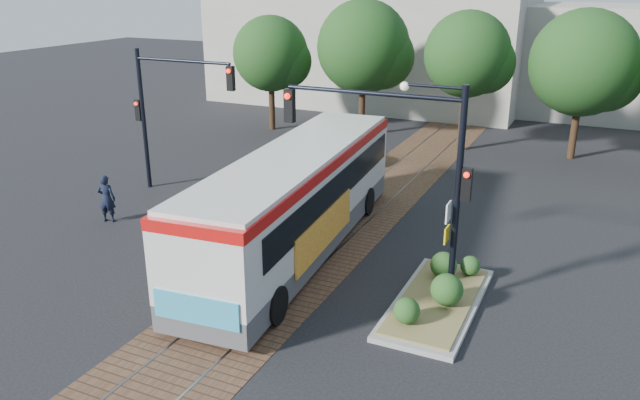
{
  "coord_description": "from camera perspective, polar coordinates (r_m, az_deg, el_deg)",
  "views": [
    {
      "loc": [
        8.41,
        -16.51,
        8.76
      ],
      "look_at": [
        -0.04,
        1.56,
        1.6
      ],
      "focal_mm": 35.0,
      "sensor_mm": 36.0,
      "label": 1
    }
  ],
  "objects": [
    {
      "name": "tree_row",
      "position": [
        33.93,
        12.97,
        12.65
      ],
      "size": [
        26.4,
        5.6,
        7.67
      ],
      "color": "#382314",
      "rests_on": "ground"
    },
    {
      "name": "trackbed",
      "position": [
        23.83,
        2.58,
        -1.83
      ],
      "size": [
        3.6,
        40.0,
        0.02
      ],
      "color": "brown",
      "rests_on": "ground"
    },
    {
      "name": "signal_pole_left",
      "position": [
        26.94,
        -14.15,
        8.69
      ],
      "size": [
        4.99,
        0.34,
        6.0
      ],
      "color": "black",
      "rests_on": "ground"
    },
    {
      "name": "officer",
      "position": [
        24.72,
        -18.93,
        0.13
      ],
      "size": [
        0.77,
        0.62,
        1.83
      ],
      "primitive_type": "imported",
      "rotation": [
        0.0,
        0.0,
        3.46
      ],
      "color": "black",
      "rests_on": "ground"
    },
    {
      "name": "ground",
      "position": [
        20.49,
        -1.75,
        -5.57
      ],
      "size": [
        120.0,
        120.0,
        0.0
      ],
      "primitive_type": "plane",
      "color": "black",
      "rests_on": "ground"
    },
    {
      "name": "traffic_island",
      "position": [
        18.1,
        10.82,
        -8.4
      ],
      "size": [
        2.2,
        5.2,
        1.13
      ],
      "color": "gray",
      "rests_on": "ground"
    },
    {
      "name": "parked_car",
      "position": [
        31.13,
        1.96,
        4.57
      ],
      "size": [
        4.35,
        1.99,
        1.23
      ],
      "primitive_type": "imported",
      "rotation": [
        0.0,
        0.0,
        1.63
      ],
      "color": "black",
      "rests_on": "ground"
    },
    {
      "name": "city_bus",
      "position": [
        20.62,
        -2.09,
        0.37
      ],
      "size": [
        3.79,
        13.08,
        3.45
      ],
      "rotation": [
        0.0,
        0.0,
        0.08
      ],
      "color": "#4B4B4E",
      "rests_on": "ground"
    },
    {
      "name": "warehouses",
      "position": [
        46.39,
        14.19,
        13.05
      ],
      "size": [
        40.0,
        13.0,
        8.0
      ],
      "color": "#ADA899",
      "rests_on": "ground"
    },
    {
      "name": "signal_pole_main",
      "position": [
        16.98,
        8.6,
        3.79
      ],
      "size": [
        5.49,
        0.46,
        6.0
      ],
      "color": "black",
      "rests_on": "ground"
    }
  ]
}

